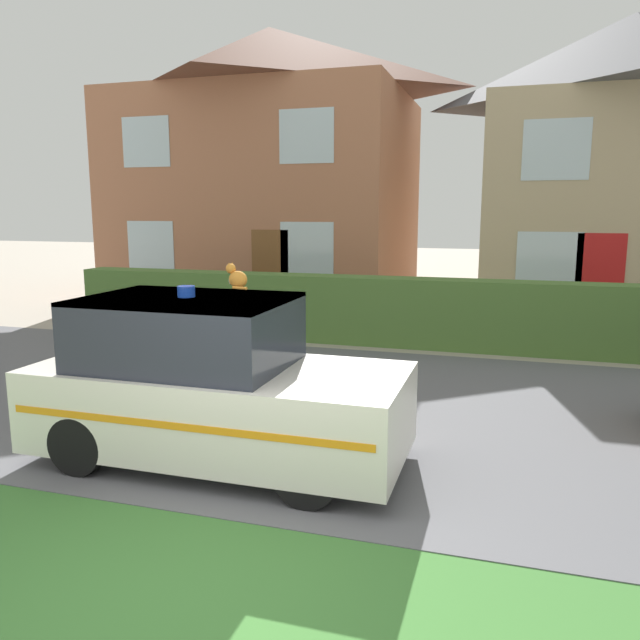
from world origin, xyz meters
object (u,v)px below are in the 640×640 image
Objects in this scene: police_car at (211,385)px; cat at (236,278)px; wheelie_bin at (233,297)px; house_left at (271,162)px; house_right at (625,163)px.

police_car is 14.17× the size of cat.
house_left is at bearing 91.01° from wheelie_bin.
cat is 0.03× the size of house_left.
police_car is 3.57× the size of wheelie_bin.
cat is (0.32, -0.01, 1.12)m from police_car.
cat is at bearing -73.75° from wheelie_bin.
house_left is 5.90m from wheelie_bin.
police_car reaches higher than wheelie_bin.
wheelie_bin is at bearing -153.59° from house_right.
house_right is (5.57, 12.37, 2.96)m from police_car.
house_left is 1.15× the size of house_right.
house_left reaches higher than cat.
police_car is 8.62m from wheelie_bin.
wheelie_bin is at bearing -79.92° from house_left.
house_left is 7.94× the size of wheelie_bin.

